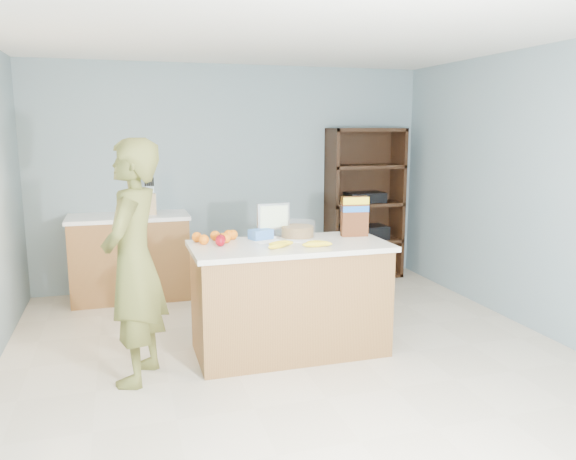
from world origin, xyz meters
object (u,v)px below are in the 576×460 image
object	(u,v)px
cereal_box	(355,213)
counter_peninsula	(290,302)
person	(134,263)
tv	(273,218)
shelving_unit	(363,206)

from	to	relation	value
cereal_box	counter_peninsula	bearing A→B (deg)	-167.10
person	tv	world-z (taller)	person
shelving_unit	tv	size ratio (longest dim) A/B	6.38
person	cereal_box	world-z (taller)	person
person	counter_peninsula	bearing A→B (deg)	119.28
shelving_unit	cereal_box	bearing A→B (deg)	-116.16
counter_peninsula	cereal_box	size ratio (longest dim) A/B	4.66
counter_peninsula	cereal_box	xyz separation A→B (m)	(0.61, 0.14, 0.68)
shelving_unit	cereal_box	size ratio (longest dim) A/B	5.38
shelving_unit	cereal_box	distance (m)	2.14
person	tv	distance (m)	1.27
tv	counter_peninsula	bearing A→B (deg)	-81.59
tv	cereal_box	bearing A→B (deg)	-15.14
counter_peninsula	cereal_box	world-z (taller)	cereal_box
counter_peninsula	shelving_unit	xyz separation A→B (m)	(1.55, 2.05, 0.45)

